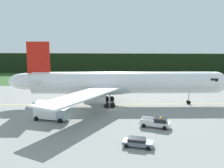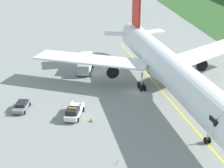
% 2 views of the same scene
% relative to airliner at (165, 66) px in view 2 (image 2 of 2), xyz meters
% --- Properties ---
extents(ground, '(320.00, 320.00, 0.00)m').
position_rel_airliner_xyz_m(ground, '(-1.11, -4.43, -5.28)').
color(ground, gray).
extents(taxiway_centerline_main, '(69.44, 7.34, 0.01)m').
position_rel_airliner_xyz_m(taxiway_centerline_main, '(0.73, 0.07, -5.28)').
color(taxiway_centerline_main, yellow).
rests_on(taxiway_centerline_main, ground).
extents(airliner, '(53.66, 45.97, 15.35)m').
position_rel_airliner_xyz_m(airliner, '(0.00, 0.00, 0.00)').
color(airliner, white).
rests_on(airliner, ground).
extents(ops_pickup_truck, '(5.71, 3.33, 1.94)m').
position_rel_airliner_xyz_m(ops_pickup_truck, '(7.48, -16.40, -4.38)').
color(ops_pickup_truck, silver).
rests_on(ops_pickup_truck, ground).
extents(catering_truck, '(7.10, 3.64, 3.80)m').
position_rel_airliner_xyz_m(catering_truck, '(-12.78, -13.83, -3.38)').
color(catering_truck, '#9DB1B6').
rests_on(catering_truck, ground).
extents(staff_car, '(4.66, 2.66, 1.30)m').
position_rel_airliner_xyz_m(staff_car, '(4.01, -24.97, -4.58)').
color(staff_car, slate).
rests_on(staff_car, ground).
extents(apron_cone, '(0.54, 0.54, 0.68)m').
position_rel_airliner_xyz_m(apron_cone, '(9.35, -13.78, -4.96)').
color(apron_cone, black).
rests_on(apron_cone, ground).
extents(taxiway_edge_light_east, '(0.12, 0.12, 0.44)m').
position_rel_airliner_xyz_m(taxiway_edge_light_east, '(20.55, -11.09, -5.05)').
color(taxiway_edge_light_east, yellow).
rests_on(taxiway_edge_light_east, ground).
extents(taxiway_edge_light_west, '(0.12, 0.12, 0.50)m').
position_rel_airliner_xyz_m(taxiway_edge_light_west, '(-24.29, -11.09, -5.02)').
color(taxiway_edge_light_west, yellow).
rests_on(taxiway_edge_light_west, ground).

